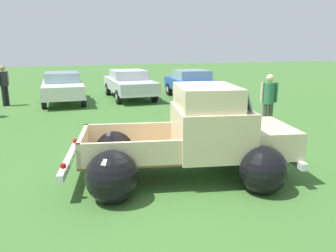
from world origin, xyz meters
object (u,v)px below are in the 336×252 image
object	(u,v)px
lane_cone_1	(162,136)
vintage_pickup_truck	(198,142)
spectator_1	(4,83)
show_car_0	(63,86)
lane_cone_0	(210,131)
show_car_2	(192,83)
show_car_1	(129,83)
spectator_0	(269,99)

from	to	relation	value
lane_cone_1	vintage_pickup_truck	bearing A→B (deg)	-87.51
lane_cone_1	spectator_1	bearing A→B (deg)	120.37
show_car_0	lane_cone_0	world-z (taller)	show_car_0
show_car_2	lane_cone_1	bearing A→B (deg)	-25.52
show_car_2	lane_cone_0	bearing A→B (deg)	-16.46
show_car_2	show_car_0	bearing A→B (deg)	-93.51
vintage_pickup_truck	lane_cone_1	world-z (taller)	vintage_pickup_truck
show_car_2	lane_cone_0	world-z (taller)	show_car_2
show_car_0	spectator_1	world-z (taller)	spectator_1
lane_cone_0	lane_cone_1	size ratio (longest dim) A/B	1.00
show_car_1	lane_cone_1	xyz separation A→B (m)	(-0.96, -8.67, -0.48)
spectator_1	show_car_1	bearing A→B (deg)	50.93
vintage_pickup_truck	show_car_0	world-z (taller)	vintage_pickup_truck
vintage_pickup_truck	spectator_1	xyz separation A→B (m)	(-4.92, 10.45, 0.28)
spectator_1	lane_cone_0	xyz separation A→B (m)	(6.27, -8.19, -0.73)
vintage_pickup_truck	show_car_2	bearing A→B (deg)	79.18
lane_cone_0	vintage_pickup_truck	bearing A→B (deg)	-121.00
vintage_pickup_truck	spectator_0	size ratio (longest dim) A/B	2.70
show_car_0	spectator_1	xyz separation A→B (m)	(-2.49, -0.09, 0.26)
vintage_pickup_truck	show_car_1	bearing A→B (deg)	96.38
spectator_1	show_car_2	bearing A→B (deg)	42.99
show_car_0	spectator_0	distance (m)	9.81
show_car_0	spectator_1	size ratio (longest dim) A/B	2.37
spectator_0	spectator_1	xyz separation A→B (m)	(-8.57, 7.61, -0.01)
vintage_pickup_truck	show_car_1	distance (m)	10.93
show_car_2	show_car_1	bearing A→B (deg)	-105.62
spectator_0	show_car_2	bearing A→B (deg)	-158.38
show_car_0	show_car_2	distance (m)	6.40
show_car_0	show_car_2	world-z (taller)	same
spectator_1	lane_cone_0	size ratio (longest dim) A/B	2.86
show_car_0	spectator_1	bearing A→B (deg)	-87.44
show_car_2	lane_cone_1	world-z (taller)	show_car_2
spectator_1	lane_cone_1	distance (m)	9.56
show_car_1	spectator_0	bearing A→B (deg)	18.09
spectator_1	lane_cone_1	size ratio (longest dim) A/B	2.86
vintage_pickup_truck	show_car_1	size ratio (longest dim) A/B	1.04
spectator_1	vintage_pickup_truck	bearing A→B (deg)	-18.26
show_car_0	show_car_2	bearing A→B (deg)	84.63
lane_cone_1	spectator_0	bearing A→B (deg)	9.36
spectator_0	spectator_1	bearing A→B (deg)	-107.58
show_car_0	show_car_1	distance (m)	3.31
show_car_1	lane_cone_0	bearing A→B (deg)	2.27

